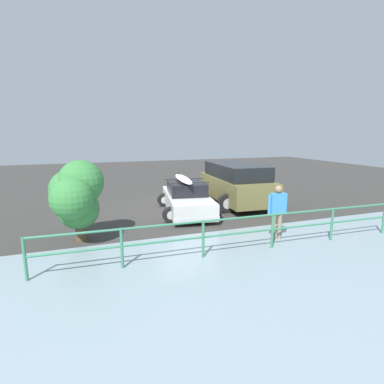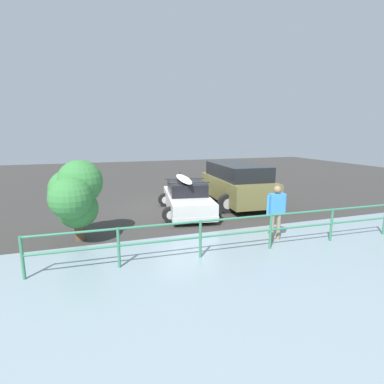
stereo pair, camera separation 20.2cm
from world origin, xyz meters
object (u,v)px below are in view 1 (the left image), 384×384
Objects in this scene: suv_car at (236,183)px; person_bystander at (277,207)px; sedan_car at (187,198)px; bush_near_left at (76,194)px.

suv_car is 2.87× the size of person_bystander.
sedan_car is 2.66m from suv_car.
suv_car is (-2.54, -0.70, 0.35)m from sedan_car.
sedan_car is 4.64m from bush_near_left.
bush_near_left is at bearing 28.00° from sedan_car.
person_bystander is at bearing 111.66° from sedan_car.
sedan_car is 4.17m from person_bystander.
person_bystander is (-1.53, 3.85, 0.40)m from sedan_car.
suv_car reaches higher than person_bystander.
sedan_car is 2.55× the size of person_bystander.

